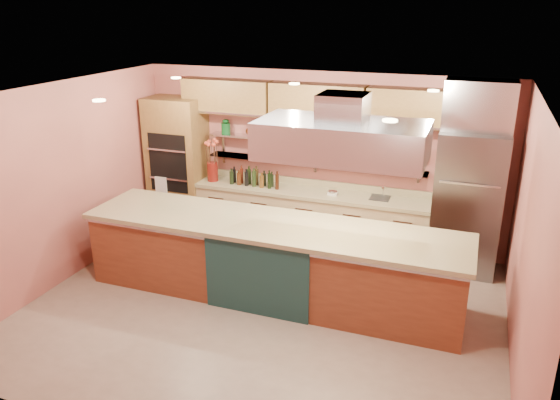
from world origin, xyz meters
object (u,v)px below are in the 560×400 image
at_px(copper_kettle, 251,131).
at_px(flower_vase, 213,172).
at_px(refrigerator, 467,203).
at_px(island, 272,260).
at_px(green_canister, 286,133).
at_px(kitchen_scale, 333,192).

bearing_deg(copper_kettle, flower_vase, -160.84).
relative_size(refrigerator, flower_vase, 6.48).
distance_m(island, copper_kettle, 2.57).
bearing_deg(refrigerator, island, -144.22).
bearing_deg(green_canister, refrigerator, -4.57).
height_order(refrigerator, copper_kettle, refrigerator).
distance_m(flower_vase, copper_kettle, 0.97).
xyz_separation_m(flower_vase, green_canister, (1.24, 0.22, 0.71)).
bearing_deg(green_canister, island, -75.70).
distance_m(flower_vase, green_canister, 1.44).
bearing_deg(refrigerator, kitchen_scale, 179.72).
distance_m(refrigerator, kitchen_scale, 2.02).
bearing_deg(copper_kettle, island, -60.50).
xyz_separation_m(island, flower_vase, (-1.74, 1.73, 0.57)).
bearing_deg(flower_vase, refrigerator, -0.14).
xyz_separation_m(kitchen_scale, copper_kettle, (-1.47, 0.22, 0.82)).
relative_size(island, copper_kettle, 26.54).
distance_m(flower_vase, kitchen_scale, 2.11).
bearing_deg(refrigerator, green_canister, 175.43).
bearing_deg(flower_vase, island, -44.88).
relative_size(refrigerator, green_canister, 12.03).
bearing_deg(kitchen_scale, island, -88.85).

